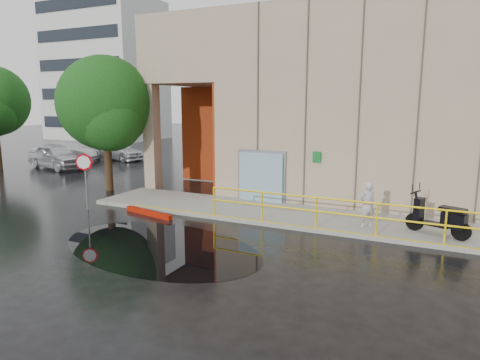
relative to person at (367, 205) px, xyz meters
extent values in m
plane|color=black|center=(-4.78, -3.91, -0.90)|extent=(120.00, 120.00, 0.00)
cube|color=gray|center=(-0.78, 0.59, -0.83)|extent=(20.00, 3.00, 0.15)
cube|color=tan|center=(1.22, 7.09, 3.10)|extent=(16.00, 10.00, 8.00)
cube|color=tan|center=(-8.78, 7.09, 5.60)|extent=(4.00, 10.00, 3.00)
cube|color=tan|center=(-10.38, 2.49, 1.60)|extent=(0.60, 0.60, 5.00)
cube|color=#992D0E|center=(-8.78, 5.59, 1.60)|extent=(3.80, 0.15, 4.90)
cube|color=#992D0E|center=(-6.83, 3.84, 1.60)|extent=(0.10, 3.50, 4.90)
cube|color=#83A0B2|center=(-4.58, 1.97, 0.25)|extent=(1.90, 0.10, 2.00)
cube|color=slate|center=(-4.58, 2.05, 0.25)|extent=(2.10, 0.06, 2.20)
cube|color=#0E6222|center=(-2.28, 2.03, 1.20)|extent=(0.32, 0.04, 0.42)
cylinder|color=yellow|center=(-0.53, -0.76, 0.25)|extent=(9.50, 0.06, 0.06)
cylinder|color=yellow|center=(-0.53, -0.76, -0.20)|extent=(9.50, 0.06, 0.06)
cube|color=silver|center=(-32.78, 24.09, 6.60)|extent=(12.00, 8.00, 15.00)
imported|color=#B6B6BB|center=(0.00, 0.00, 0.00)|extent=(0.66, 0.62, 1.51)
cylinder|color=black|center=(1.44, 0.30, -0.47)|extent=(0.57, 0.31, 0.57)
cylinder|color=black|center=(2.76, -0.23, -0.47)|extent=(0.57, 0.31, 0.57)
cylinder|color=slate|center=(-10.40, -1.78, 0.07)|extent=(0.06, 0.06, 1.94)
cylinder|color=#BF000B|center=(-10.40, -1.81, 0.99)|extent=(0.60, 0.36, 0.67)
cylinder|color=white|center=(-10.40, -1.84, 0.99)|extent=(0.47, 0.27, 0.53)
cube|color=#9C1402|center=(-7.72, -1.41, -0.81)|extent=(2.38, 0.70, 0.18)
cube|color=black|center=(-5.22, -4.17, -0.90)|extent=(7.33, 5.24, 0.01)
imported|color=silver|center=(-20.04, 5.33, -0.14)|extent=(4.77, 2.68, 1.53)
imported|color=#BDBDBF|center=(-21.77, 7.66, -0.22)|extent=(4.41, 2.48, 1.38)
imported|color=silver|center=(-19.47, 10.25, -0.26)|extent=(4.55, 2.09, 1.29)
cylinder|color=black|center=(-12.28, 1.54, 0.51)|extent=(0.36, 0.36, 2.82)
sphere|color=#245319|center=(-12.28, 1.54, 3.23)|extent=(4.36, 4.36, 4.36)
sphere|color=#245319|center=(-11.68, 1.19, 2.57)|extent=(3.05, 3.05, 3.05)
camera|label=1|loc=(2.06, -13.98, 3.31)|focal=32.00mm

